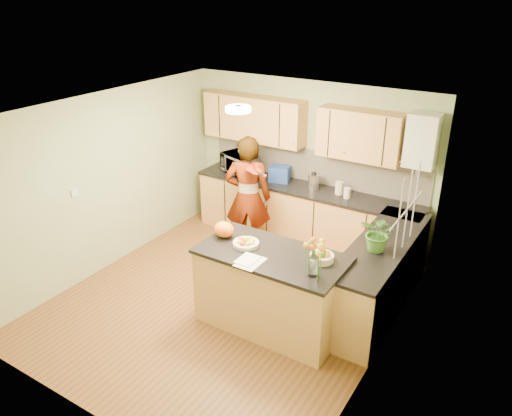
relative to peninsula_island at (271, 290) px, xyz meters
The scene contains 28 objects.
floor 0.89m from the peninsula_island, 169.58° to the left, with size 4.50×4.50×0.00m, color brown.
ceiling 2.14m from the peninsula_island, 169.58° to the left, with size 4.00×4.50×0.02m, color white.
wall_back 2.60m from the peninsula_island, 106.90° to the left, with size 4.00×0.02×2.50m, color #8F9E71.
wall_front 2.36m from the peninsula_island, 108.89° to the right, with size 4.00×0.02×2.50m, color #8F9E71.
wall_left 2.83m from the peninsula_island, behind, with size 0.02×4.50×2.50m, color #8F9E71.
wall_right 1.49m from the peninsula_island, ahead, with size 0.02×4.50×2.50m, color #8F9E71.
back_counter 2.17m from the peninsula_island, 106.68° to the left, with size 3.64×0.62×0.94m.
right_counter 1.39m from the peninsula_island, 45.23° to the left, with size 0.62×2.24×0.94m.
splashback 2.55m from the peninsula_island, 104.77° to the left, with size 3.60×0.02×0.52m, color beige.
upper_cabinets 2.75m from the peninsula_island, 112.13° to the left, with size 3.20×0.34×0.70m.
boiler 2.80m from the peninsula_island, 66.30° to the left, with size 0.40×0.30×0.86m.
window_right 1.81m from the peninsula_island, 30.03° to the left, with size 0.01×1.30×1.05m.
light_switch 2.87m from the peninsula_island, behind, with size 0.02×0.09×0.09m, color silver.
ceiling_lamp 2.14m from the peninsula_island, 149.11° to the left, with size 0.30×0.30×0.07m.
peninsula_island is the anchor object (origin of this frame).
fruit_dish 0.64m from the peninsula_island, behind, with size 0.31×0.31×0.11m.
orange_bowl 0.80m from the peninsula_island, 15.26° to the left, with size 0.27×0.27×0.16m.
flower_vase 1.03m from the peninsula_island, 16.70° to the right, with size 0.26×0.26×0.49m.
orange_bag 0.91m from the peninsula_island, behind, with size 0.25×0.21×0.19m, color orange.
papers 0.59m from the peninsula_island, 108.43° to the right, with size 0.25×0.34×0.01m, color white.
violinist 1.82m from the peninsula_island, 131.70° to the left, with size 0.68×0.44×1.86m, color tan.
violin 1.77m from the peninsula_island, 131.58° to the left, with size 0.64×0.26×0.13m, color #550B05, non-canonical shape.
microwave 2.86m from the peninsula_island, 131.27° to the left, with size 0.58×0.39×0.32m, color silver.
blue_box 2.45m from the peninsula_island, 117.38° to the left, with size 0.30×0.22×0.24m, color #1F3D92.
kettle 2.23m from the peninsula_island, 103.40° to the left, with size 0.17×0.17×0.32m.
jar_cream 2.19m from the peninsula_island, 92.36° to the left, with size 0.12×0.12×0.19m, color beige.
jar_white 2.11m from the peninsula_island, 88.08° to the left, with size 0.10×0.10×0.15m, color silver.
potted_plant 1.41m from the peninsula_island, 38.33° to the left, with size 0.40×0.35×0.45m, color #407C29.
Camera 1 is at (3.19, -4.43, 3.79)m, focal length 35.00 mm.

